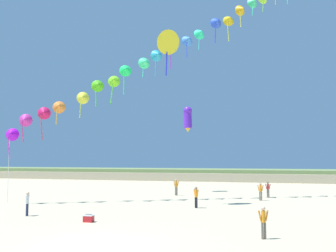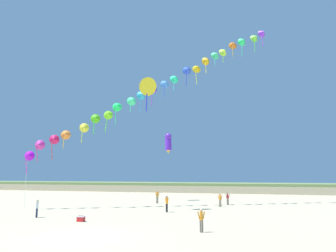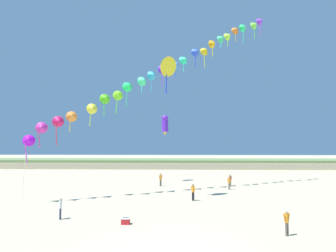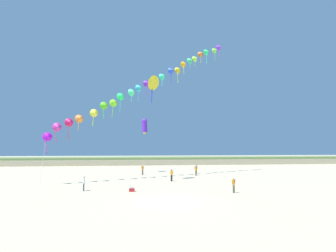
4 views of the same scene
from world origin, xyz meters
The scene contains 12 objects.
ground_plane centered at (0.00, 0.00, 0.00)m, with size 240.00×240.00×0.00m, color #C1B28E.
dune_ridge centered at (0.00, 48.70, 0.95)m, with size 120.00×10.71×1.92m.
person_near_left centered at (6.94, 3.26, 0.88)m, with size 0.51×0.30×1.52m.
person_near_right centered at (-8.10, 6.25, 0.90)m, with size 0.22×0.54×1.56m.
person_mid_center centered at (-1.67, 21.47, 0.97)m, with size 0.54×0.39×1.68m.
person_far_left centered at (1.98, 12.81, 0.93)m, with size 0.49×0.41×1.61m.
person_far_right centered at (6.72, 19.05, 0.91)m, with size 0.55×0.21×1.58m.
person_far_center centered at (7.40, 21.76, 0.87)m, with size 0.52×0.21×1.50m.
kite_banner_string centered at (-0.41, 17.77, 14.75)m, with size 28.03×14.67×24.03m.
large_kite_low_lead centered at (-0.64, 13.85, 13.54)m, with size 2.42×2.36×3.97m.
large_kite_mid_trail centered at (-1.29, 25.64, 8.40)m, with size 1.39×1.44×3.01m.
beach_cooler centered at (-3.12, 5.26, 0.21)m, with size 0.58×0.41×0.46m.
Camera 2 is at (10.10, -17.00, 3.76)m, focal length 32.00 mm.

